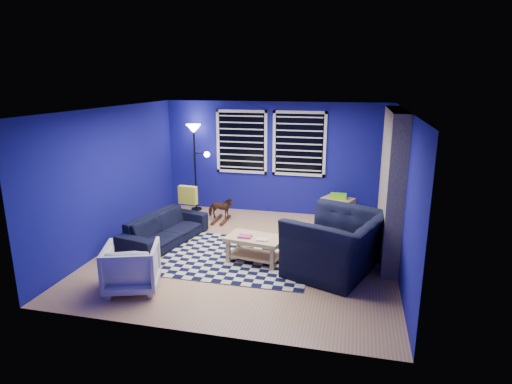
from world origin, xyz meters
The scene contains 18 objects.
floor centered at (0.00, 0.00, 0.00)m, with size 5.00×5.00×0.00m, color tan.
ceiling centered at (0.00, 0.00, 2.50)m, with size 5.00×5.00×0.00m, color white.
wall_back centered at (0.00, 2.50, 1.25)m, with size 5.00×5.00×0.00m, color navy.
wall_left centered at (-2.50, 0.00, 1.25)m, with size 5.00×5.00×0.00m, color navy.
wall_right centered at (2.50, 0.00, 1.25)m, with size 5.00×5.00×0.00m, color navy.
fireplace centered at (2.36, 0.50, 1.20)m, with size 0.65×2.00×2.50m.
window_left centered at (-0.75, 2.46, 1.60)m, with size 1.17×0.06×1.42m.
window_right centered at (0.55, 2.46, 1.60)m, with size 1.17×0.06×1.42m.
tv centered at (2.45, 2.00, 1.40)m, with size 0.07×1.00×0.58m.
rug centered at (-0.09, -0.23, 0.01)m, with size 2.50×2.00×0.02m, color black.
sofa centered at (-1.61, 0.13, 0.27)m, with size 0.73×1.87×0.55m, color black.
armchair_big centered at (1.55, -0.41, 0.48)m, with size 1.28×1.47×0.95m, color black.
armchair_bent centered at (-1.29, -1.66, 0.35)m, with size 0.74×0.76×0.69m, color gray.
rocking_horse centered at (-0.98, 1.55, 0.30)m, with size 0.53×0.24×0.45m, color #472917.
coffee_table centered at (0.22, -0.32, 0.32)m, with size 1.00×0.68×0.46m.
cabinet centered at (1.46, 2.12, 0.27)m, with size 0.74×0.64×0.61m.
floor_lamp centered at (-1.78, 2.25, 1.63)m, with size 0.54×0.33×1.99m.
throw_pillow centered at (-1.46, 0.93, 0.73)m, with size 0.38×0.11×0.36m, color gold.
Camera 1 is at (1.76, -6.77, 2.97)m, focal length 30.00 mm.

